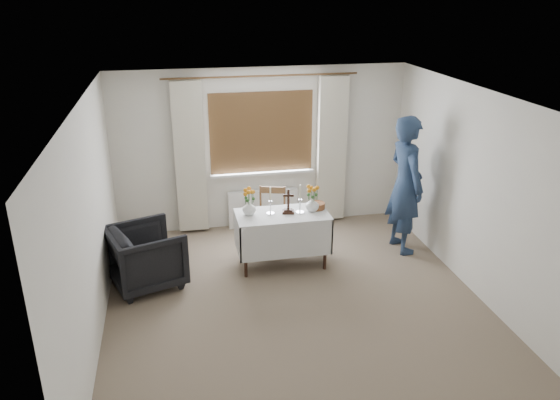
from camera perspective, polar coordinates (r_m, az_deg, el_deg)
The scene contains 12 objects.
ground at distance 6.71m, azimuth 1.81°, elevation -10.98°, with size 5.00×5.00×0.00m, color #85735C.
altar_table at distance 7.44m, azimuth 0.24°, elevation -4.15°, with size 1.24×0.64×0.76m, color white.
wooden_chair at distance 7.91m, azimuth -0.91°, elevation -2.02°, with size 0.41×0.41×0.89m, color brown, non-canonical shape.
armchair at distance 7.17m, azimuth -13.78°, elevation -5.75°, with size 0.84×0.87×0.79m, color black.
person at distance 7.87m, azimuth 12.98°, elevation 1.56°, with size 0.72×0.48×1.98m, color navy.
radiator at distance 8.69m, azimuth -1.80°, elevation -0.84°, with size 1.10×0.10×0.60m, color white.
wooden_cross at distance 7.25m, azimuth 0.88°, elevation -0.14°, with size 0.16×0.11×0.34m, color black, non-canonical shape.
candlestick_left at distance 7.21m, azimuth -1.02°, elevation -0.05°, with size 0.11×0.11×0.38m, color silver, non-canonical shape.
candlestick_right at distance 7.25m, azimuth 2.11°, elevation 0.12°, with size 0.11×0.11×0.40m, color silver, non-canonical shape.
flower_vase_left at distance 7.23m, azimuth -3.24°, elevation -0.83°, with size 0.18×0.18×0.19m, color white.
flower_vase_right at distance 7.35m, azimuth 3.38°, elevation -0.45°, with size 0.18×0.18×0.19m, color white.
wicker_basket at distance 7.46m, azimuth 3.85°, elevation -0.59°, with size 0.22×0.22×0.09m, color brown.
Camera 1 is at (-1.33, -5.50, 3.61)m, focal length 35.00 mm.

